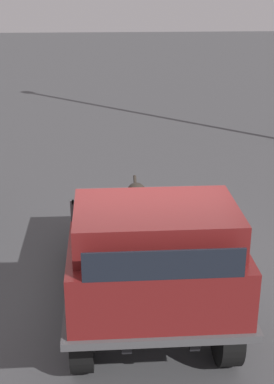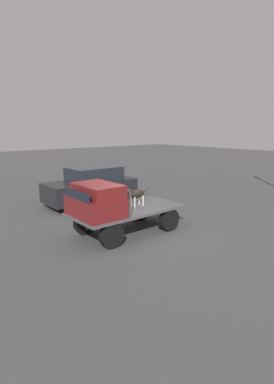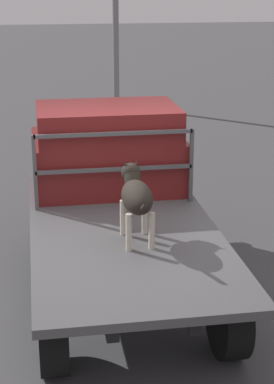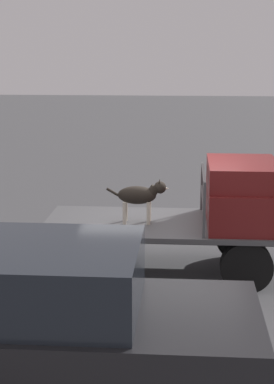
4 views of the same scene
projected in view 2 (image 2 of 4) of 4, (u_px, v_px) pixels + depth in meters
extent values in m
plane|color=#474749|center=(128.00, 232.00, 10.38)|extent=(80.00, 80.00, 0.00)
cylinder|color=black|center=(112.00, 235.00, 8.95)|extent=(0.79, 0.24, 0.79)
cylinder|color=black|center=(85.00, 223.00, 10.12)|extent=(0.79, 0.24, 0.79)
cylinder|color=black|center=(169.00, 220.00, 10.48)|extent=(0.79, 0.24, 0.79)
cylinder|color=black|center=(140.00, 210.00, 11.65)|extent=(0.79, 0.24, 0.79)
cube|color=black|center=(134.00, 216.00, 9.99)|extent=(3.62, 0.10, 0.18)
cube|color=black|center=(122.00, 211.00, 10.49)|extent=(3.62, 0.10, 0.18)
cube|color=#4C4C4F|center=(128.00, 210.00, 10.21)|extent=(3.94, 1.88, 0.08)
cube|color=maroon|center=(95.00, 206.00, 9.34)|extent=(1.28, 1.76, 0.62)
cube|color=maroon|center=(98.00, 190.00, 9.29)|extent=(1.09, 1.62, 0.38)
cube|color=black|center=(77.00, 195.00, 8.85)|extent=(0.02, 1.44, 0.28)
cube|color=#4C4C4F|center=(130.00, 204.00, 9.11)|extent=(0.04, 0.04, 0.84)
cube|color=#4C4C4F|center=(100.00, 195.00, 10.41)|extent=(0.04, 0.04, 0.84)
cube|color=#4C4C4F|center=(114.00, 187.00, 9.68)|extent=(0.04, 1.72, 0.04)
cube|color=#4C4C4F|center=(114.00, 199.00, 9.76)|extent=(0.04, 1.72, 0.04)
cylinder|color=beige|center=(135.00, 202.00, 10.32)|extent=(0.06, 0.06, 0.36)
cylinder|color=beige|center=(131.00, 201.00, 10.48)|extent=(0.06, 0.06, 0.36)
cylinder|color=beige|center=(143.00, 201.00, 10.56)|extent=(0.06, 0.06, 0.36)
cylinder|color=beige|center=(139.00, 200.00, 10.72)|extent=(0.06, 0.06, 0.36)
ellipsoid|color=black|center=(137.00, 193.00, 10.46)|extent=(0.61, 0.29, 0.29)
sphere|color=beige|center=(133.00, 195.00, 10.37)|extent=(0.13, 0.13, 0.13)
cylinder|color=black|center=(131.00, 192.00, 10.28)|extent=(0.20, 0.16, 0.20)
sphere|color=black|center=(129.00, 191.00, 10.21)|extent=(0.19, 0.19, 0.19)
cone|color=beige|center=(127.00, 192.00, 10.16)|extent=(0.11, 0.11, 0.11)
cone|color=black|center=(130.00, 189.00, 10.16)|extent=(0.06, 0.08, 0.10)
cone|color=black|center=(128.00, 188.00, 10.24)|extent=(0.06, 0.08, 0.10)
cylinder|color=black|center=(145.00, 191.00, 10.69)|extent=(0.26, 0.04, 0.17)
cylinder|color=black|center=(73.00, 205.00, 12.79)|extent=(0.60, 0.20, 0.60)
cylinder|color=black|center=(58.00, 199.00, 13.92)|extent=(0.60, 0.20, 0.60)
cylinder|color=black|center=(123.00, 196.00, 14.45)|extent=(0.60, 0.20, 0.60)
cylinder|color=black|center=(105.00, 191.00, 15.58)|extent=(0.60, 0.20, 0.60)
cube|color=black|center=(91.00, 190.00, 14.10)|extent=(4.28, 1.79, 0.86)
cube|color=#1E232B|center=(94.00, 174.00, 14.08)|extent=(2.35, 1.61, 0.63)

